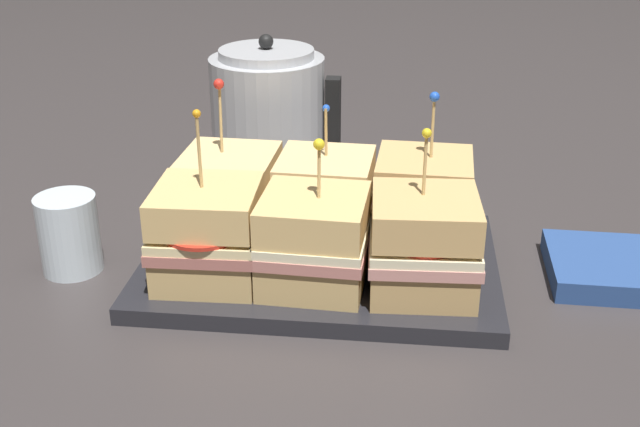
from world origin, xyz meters
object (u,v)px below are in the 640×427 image
object	(u,v)px
kettle_steel	(269,114)
sandwich_back_left	(230,193)
sandwich_back_center	(326,198)
sandwich_front_left	(208,234)
sandwich_back_right	(423,200)
sandwich_front_right	(424,245)
napkin_stack	(609,268)
sandwich_front_center	(313,241)
drinking_glass	(69,234)
serving_platter	(320,265)

from	to	relation	value
kettle_steel	sandwich_back_left	bearing A→B (deg)	-91.23
sandwich_back_left	sandwich_back_center	bearing A→B (deg)	-0.52
kettle_steel	sandwich_front_left	bearing A→B (deg)	-90.72
sandwich_back_right	kettle_steel	world-z (taller)	kettle_steel
sandwich_front_right	sandwich_back_center	bearing A→B (deg)	134.78
sandwich_back_right	napkin_stack	size ratio (longest dim) A/B	1.33
sandwich_front_center	sandwich_back_left	xyz separation A→B (m)	(-0.11, 0.11, 0.00)
sandwich_front_left	napkin_stack	world-z (taller)	sandwich_front_left
sandwich_front_right	drinking_glass	size ratio (longest dim) A/B	1.93
serving_platter	sandwich_front_right	size ratio (longest dim) A/B	2.29
sandwich_back_left	drinking_glass	xyz separation A→B (m)	(-0.16, -0.08, -0.02)
sandwich_back_left	serving_platter	bearing A→B (deg)	-26.62
sandwich_front_right	napkin_stack	bearing A→B (deg)	21.10
serving_platter	sandwich_back_center	bearing A→B (deg)	89.09
sandwich_back_right	drinking_glass	bearing A→B (deg)	-168.31
sandwich_front_right	sandwich_back_right	bearing A→B (deg)	90.07
sandwich_front_left	drinking_glass	xyz separation A→B (m)	(-0.16, 0.03, -0.02)
serving_platter	kettle_steel	size ratio (longest dim) A/B	1.93
sandwich_front_left	sandwich_back_center	xyz separation A→B (m)	(0.11, 0.11, -0.00)
serving_platter	drinking_glass	distance (m)	0.27
serving_platter	napkin_stack	size ratio (longest dim) A/B	2.93
sandwich_front_right	sandwich_front_center	bearing A→B (deg)	-179.75
sandwich_front_center	kettle_steel	xyz separation A→B (m)	(-0.10, 0.34, 0.02)
serving_platter	sandwich_front_center	xyz separation A→B (m)	(-0.00, -0.06, 0.06)
serving_platter	sandwich_back_right	world-z (taller)	sandwich_back_right
sandwich_front_right	sandwich_back_right	size ratio (longest dim) A/B	0.97
sandwich_back_left	sandwich_back_right	world-z (taller)	sandwich_back_left
sandwich_back_left	sandwich_front_left	bearing A→B (deg)	-89.64
sandwich_back_left	napkin_stack	xyz separation A→B (m)	(0.42, -0.03, -0.05)
sandwich_back_center	sandwich_back_right	distance (m)	0.11
sandwich_back_right	napkin_stack	xyz separation A→B (m)	(0.20, -0.03, -0.06)
sandwich_front_left	kettle_steel	bearing A→B (deg)	89.28
sandwich_front_left	napkin_stack	size ratio (longest dim) A/B	1.38
sandwich_back_left	drinking_glass	size ratio (longest dim) A/B	2.07
sandwich_back_center	napkin_stack	bearing A→B (deg)	-5.75
sandwich_front_right	kettle_steel	size ratio (longest dim) A/B	0.84
sandwich_back_center	drinking_glass	distance (m)	0.28
napkin_stack	sandwich_front_center	bearing A→B (deg)	-165.89
drinking_glass	sandwich_front_left	bearing A→B (deg)	-11.18
sandwich_front_left	sandwich_front_right	xyz separation A→B (m)	(0.22, 0.00, -0.00)
sandwich_front_left	napkin_stack	bearing A→B (deg)	10.54
sandwich_front_center	sandwich_front_right	distance (m)	0.11
serving_platter	napkin_stack	bearing A→B (deg)	4.11
sandwich_front_right	sandwich_back_center	distance (m)	0.15
drinking_glass	napkin_stack	xyz separation A→B (m)	(0.58, 0.05, -0.03)
drinking_glass	serving_platter	bearing A→B (deg)	4.94
sandwich_front_right	sandwich_back_left	world-z (taller)	sandwich_back_left
sandwich_front_left	sandwich_front_right	size ratio (longest dim) A/B	1.08
napkin_stack	sandwich_back_left	bearing A→B (deg)	175.61
sandwich_front_right	sandwich_back_left	distance (m)	0.24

